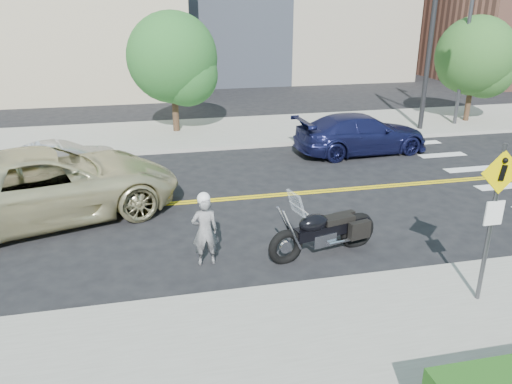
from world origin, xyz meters
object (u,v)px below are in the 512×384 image
object	(u,v)px
motorcycle	(325,221)
parked_car_silver	(63,161)
suv	(48,185)
motorcyclist	(205,229)
pedestrian_sign	(494,209)
parked_car_blue	(361,134)

from	to	relation	value
motorcycle	parked_car_silver	distance (m)	9.12
suv	motorcyclist	bearing A→B (deg)	-149.69
pedestrian_sign	parked_car_blue	xyz separation A→B (m)	(1.95, 9.90, -1.23)
parked_car_silver	suv	bearing A→B (deg)	164.42
pedestrian_sign	motorcyclist	distance (m)	5.60
pedestrian_sign	motorcyclist	xyz separation A→B (m)	(-4.77, 2.71, -1.14)
pedestrian_sign	parked_car_silver	xyz separation A→B (m)	(-8.50, 9.11, -1.36)
motorcycle	suv	distance (m)	7.17
parked_car_silver	parked_car_blue	xyz separation A→B (m)	(10.45, 0.78, 0.12)
motorcyclist	motorcycle	xyz separation A→B (m)	(2.65, -0.11, -0.02)
pedestrian_sign	parked_car_silver	distance (m)	12.54
motorcyclist	suv	world-z (taller)	suv
parked_car_silver	parked_car_blue	distance (m)	10.48
pedestrian_sign	motorcycle	distance (m)	3.55
suv	parked_car_silver	world-z (taller)	suv
motorcycle	suv	world-z (taller)	suv
parked_car_blue	motorcyclist	bearing A→B (deg)	132.57
parked_car_silver	parked_car_blue	bearing A→B (deg)	-102.80
parked_car_blue	pedestrian_sign	bearing A→B (deg)	164.47
pedestrian_sign	suv	world-z (taller)	pedestrian_sign
motorcycle	parked_car_silver	xyz separation A→B (m)	(-6.38, 6.51, -0.20)
motorcyclist	suv	distance (m)	4.93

